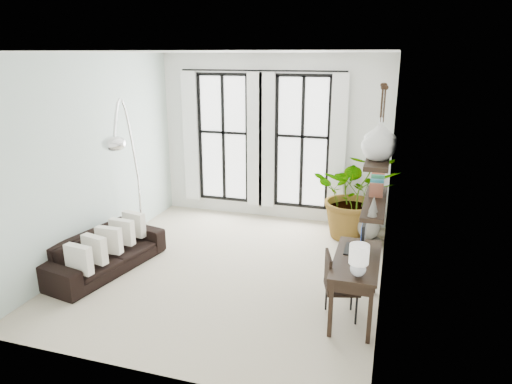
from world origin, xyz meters
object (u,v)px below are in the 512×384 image
at_px(desk_chair, 336,282).
at_px(arc_lamp, 125,136).
at_px(plant, 355,195).
at_px(buddha, 369,228).
at_px(sofa, 105,252).
at_px(desk, 356,263).

bearing_deg(desk_chair, arc_lamp, 149.04).
distance_m(plant, arc_lamp, 4.01).
height_order(plant, desk_chair, plant).
distance_m(arc_lamp, buddha, 4.28).
height_order(sofa, plant, plant).
distance_m(desk_chair, arc_lamp, 3.84).
bearing_deg(desk, desk_chair, -155.41).
bearing_deg(arc_lamp, plant, 27.90).
bearing_deg(desk, sofa, 177.00).
bearing_deg(sofa, desk, -82.23).
bearing_deg(desk, plant, 95.46).
xyz_separation_m(plant, buddha, (0.28, -0.33, -0.47)).
height_order(sofa, arc_lamp, arc_lamp).
xyz_separation_m(plant, arc_lamp, (-3.39, -1.80, 1.17)).
bearing_deg(sofa, arc_lamp, 1.62).
distance_m(sofa, arc_lamp, 1.80).
height_order(desk, arc_lamp, arc_lamp).
relative_size(desk, desk_chair, 1.52).
relative_size(desk, arc_lamp, 0.51).
distance_m(sofa, buddha, 4.32).
bearing_deg(sofa, desk_chair, -84.06).
bearing_deg(desk_chair, sofa, 159.51).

